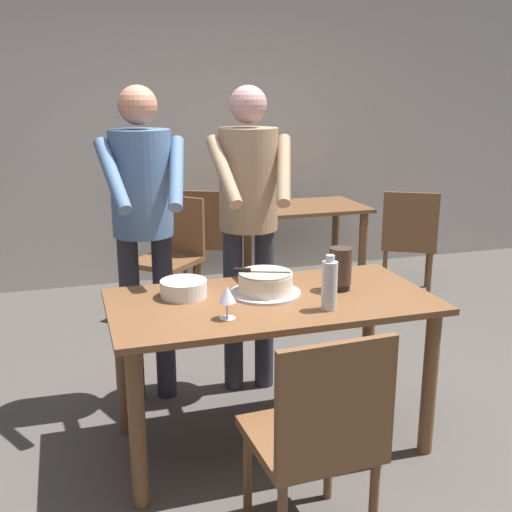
{
  "coord_description": "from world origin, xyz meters",
  "views": [
    {
      "loc": [
        -0.88,
        -2.59,
        1.7
      ],
      "look_at": [
        -0.01,
        0.22,
        0.9
      ],
      "focal_mm": 43.35,
      "sensor_mm": 36.0,
      "label": 1
    }
  ],
  "objects": [
    {
      "name": "cake_on_platter",
      "position": [
        -0.01,
        0.07,
        0.8
      ],
      "size": [
        0.34,
        0.34,
        0.11
      ],
      "color": "silver",
      "rests_on": "main_dining_table"
    },
    {
      "name": "water_bottle",
      "position": [
        0.19,
        -0.21,
        0.86
      ],
      "size": [
        0.07,
        0.07,
        0.25
      ],
      "color": "silver",
      "rests_on": "main_dining_table"
    },
    {
      "name": "ground_plane",
      "position": [
        0.0,
        0.0,
        0.0
      ],
      "size": [
        14.0,
        14.0,
        0.0
      ],
      "primitive_type": "plane",
      "color": "#4C4742"
    },
    {
      "name": "background_chair_2",
      "position": [
        0.24,
        2.38,
        0.49
      ],
      "size": [
        0.58,
        0.58,
        0.9
      ],
      "color": "brown",
      "rests_on": "ground_plane"
    },
    {
      "name": "background_chair_1",
      "position": [
        -0.15,
        1.98,
        0.49
      ],
      "size": [
        0.62,
        0.62,
        0.9
      ],
      "color": "brown",
      "rests_on": "ground_plane"
    },
    {
      "name": "chair_near_side",
      "position": [
        -0.08,
        -0.76,
        0.49
      ],
      "size": [
        0.46,
        0.46,
        0.9
      ],
      "color": "brown",
      "rests_on": "ground_plane"
    },
    {
      "name": "background_chair_3",
      "position": [
        1.82,
        1.81,
        0.49
      ],
      "size": [
        0.6,
        0.6,
        0.9
      ],
      "color": "brown",
      "rests_on": "ground_plane"
    },
    {
      "name": "main_dining_table",
      "position": [
        0.0,
        0.0,
        0.63
      ],
      "size": [
        1.51,
        0.77,
        0.75
      ],
      "color": "brown",
      "rests_on": "ground_plane"
    },
    {
      "name": "background_table",
      "position": [
        1.05,
        2.23,
        0.58
      ],
      "size": [
        1.0,
        0.7,
        0.74
      ],
      "color": "brown",
      "rests_on": "ground_plane"
    },
    {
      "name": "cake_knife",
      "position": [
        -0.08,
        0.1,
        0.87
      ],
      "size": [
        0.26,
        0.12,
        0.02
      ],
      "color": "silver",
      "rests_on": "cake_on_platter"
    },
    {
      "name": "back_wall",
      "position": [
        0.0,
        2.93,
        1.35
      ],
      "size": [
        10.0,
        0.12,
        2.7
      ],
      "primitive_type": "cube",
      "color": "beige",
      "rests_on": "ground_plane"
    },
    {
      "name": "hurricane_lamp",
      "position": [
        0.36,
        0.03,
        0.86
      ],
      "size": [
        0.11,
        0.11,
        0.21
      ],
      "color": "black",
      "rests_on": "main_dining_table"
    },
    {
      "name": "person_standing_beside",
      "position": [
        -0.51,
        0.63,
        1.08
      ],
      "size": [
        0.47,
        0.55,
        1.72
      ],
      "color": "#2D2D38",
      "rests_on": "ground_plane"
    },
    {
      "name": "wine_glass_near",
      "position": [
        -0.27,
        -0.19,
        0.85
      ],
      "size": [
        0.08,
        0.08,
        0.14
      ],
      "color": "silver",
      "rests_on": "main_dining_table"
    },
    {
      "name": "plate_stack",
      "position": [
        -0.39,
        0.15,
        0.79
      ],
      "size": [
        0.22,
        0.22,
        0.08
      ],
      "color": "white",
      "rests_on": "main_dining_table"
    },
    {
      "name": "person_cutting_cake",
      "position": [
        0.06,
        0.6,
        1.08
      ],
      "size": [
        0.46,
        0.57,
        1.72
      ],
      "color": "#2D2D38",
      "rests_on": "ground_plane"
    }
  ]
}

